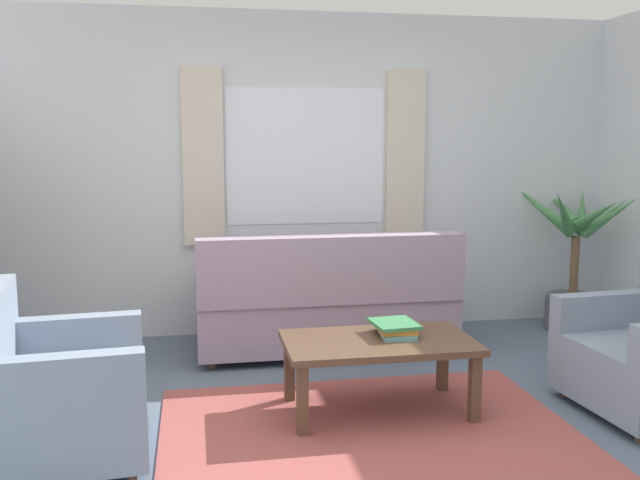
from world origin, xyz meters
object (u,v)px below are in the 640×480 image
object	(u,v)px
coffee_table	(379,349)
potted_plant	(573,268)
armchair_left	(48,392)
couch	(326,304)
book_stack_on_table	(395,328)

from	to	relation	value
coffee_table	potted_plant	world-z (taller)	potted_plant
armchair_left	potted_plant	bearing A→B (deg)	-70.50
coffee_table	potted_plant	size ratio (longest dim) A/B	0.88
coffee_table	couch	bearing A→B (deg)	94.08
coffee_table	book_stack_on_table	world-z (taller)	book_stack_on_table
armchair_left	potted_plant	size ratio (longest dim) A/B	0.73
book_stack_on_table	couch	bearing A→B (deg)	100.32
armchair_left	coffee_table	size ratio (longest dim) A/B	0.83
coffee_table	book_stack_on_table	size ratio (longest dim) A/B	3.48
potted_plant	couch	bearing A→B (deg)	-173.44
couch	armchair_left	world-z (taller)	couch
couch	armchair_left	xyz separation A→B (m)	(-1.68, -1.52, -0.01)
couch	armchair_left	size ratio (longest dim) A/B	2.08
coffee_table	potted_plant	bearing A→B (deg)	35.24
book_stack_on_table	armchair_left	bearing A→B (deg)	-168.58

